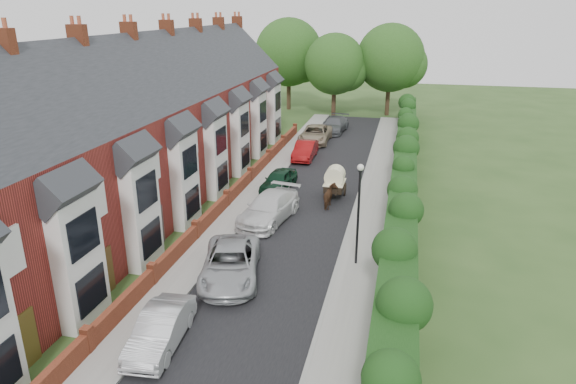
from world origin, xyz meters
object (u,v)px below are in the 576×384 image
at_px(car_red, 305,150).
at_px(car_beige, 315,134).
at_px(car_white, 269,208).
at_px(horse_cart, 335,180).
at_px(horse, 330,197).
at_px(lamppost, 359,202).
at_px(car_grey, 335,125).
at_px(car_silver_b, 230,264).
at_px(car_green, 279,180).
at_px(car_silver_a, 160,329).

bearing_deg(car_red, car_beige, 90.72).
distance_m(car_white, horse_cart, 5.76).
distance_m(car_red, horse, 11.10).
bearing_deg(lamppost, car_red, 108.91).
height_order(car_beige, horse, car_beige).
relative_size(lamppost, car_beige, 0.92).
distance_m(car_beige, car_grey, 4.73).
xyz_separation_m(lamppost, car_grey, (-5.10, 27.99, -2.54)).
xyz_separation_m(car_grey, horse, (2.71, -20.66, -0.04)).
distance_m(car_silver_b, car_red, 20.41).
height_order(car_red, horse_cart, horse_cart).
distance_m(car_green, car_beige, 13.51).
relative_size(car_silver_a, car_beige, 0.74).
height_order(lamppost, car_beige, lamppost).
xyz_separation_m(car_white, car_beige, (-0.66, 19.01, -0.02)).
bearing_deg(horse, car_silver_b, 70.73).
height_order(car_silver_b, car_red, car_silver_b).
distance_m(lamppost, car_red, 18.99).
bearing_deg(horse_cart, car_silver_a, -103.18).
relative_size(car_red, horse, 2.62).
distance_m(lamppost, car_silver_b, 6.61).
bearing_deg(horse_cart, car_white, -123.74).
height_order(car_green, car_beige, car_beige).
distance_m(car_grey, horse, 20.84).
distance_m(car_red, horse_cart, 9.41).
xyz_separation_m(car_green, car_red, (0.27, 7.91, 0.04)).
bearing_deg(car_silver_a, car_silver_b, 76.04).
relative_size(car_silver_a, car_white, 0.75).
relative_size(car_silver_b, horse, 3.23).
relative_size(car_red, car_beige, 0.79).
distance_m(car_green, car_red, 7.91).
bearing_deg(car_silver_a, horse, 70.61).
bearing_deg(car_red, car_grey, 83.70).
xyz_separation_m(car_white, car_green, (-0.79, 5.50, -0.11)).
bearing_deg(car_silver_b, horse, 58.89).
bearing_deg(car_silver_b, lamppost, 11.60).
xyz_separation_m(lamppost, car_red, (-6.10, 17.80, -2.56)).
height_order(lamppost, horse_cart, lamppost).
distance_m(car_white, car_grey, 23.60).
distance_m(car_white, car_beige, 19.02).
bearing_deg(car_green, horse, -25.07).
bearing_deg(car_red, horse_cart, -67.49).
height_order(car_beige, horse_cart, horse_cart).
relative_size(car_silver_b, car_grey, 1.05).
height_order(car_white, horse, car_white).
bearing_deg(lamppost, car_silver_a, -128.85).
height_order(lamppost, car_green, lamppost).
bearing_deg(car_silver_a, car_red, 84.64).
xyz_separation_m(car_white, horse, (3.19, 2.94, -0.09)).
xyz_separation_m(car_beige, horse_cart, (3.85, -14.23, 0.45)).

